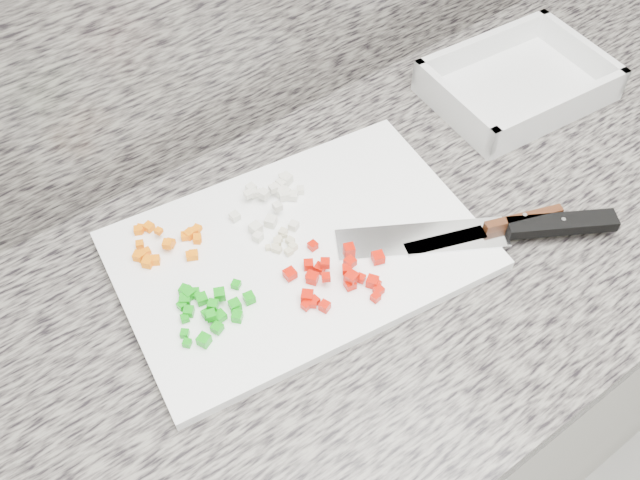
# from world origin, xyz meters

# --- Properties ---
(cabinet) EXTENTS (3.92, 0.62, 0.86)m
(cabinet) POSITION_xyz_m (0.00, 1.44, 0.43)
(cabinet) COLOR silver
(cabinet) RESTS_ON ground
(countertop) EXTENTS (3.96, 0.64, 0.04)m
(countertop) POSITION_xyz_m (0.00, 1.44, 0.88)
(countertop) COLOR slate
(countertop) RESTS_ON cabinet
(cutting_board) EXTENTS (0.51, 0.37, 0.02)m
(cutting_board) POSITION_xyz_m (-0.09, 1.49, 0.91)
(cutting_board) COLOR white
(cutting_board) RESTS_ON countertop
(carrot_pile) EXTENTS (0.10, 0.10, 0.02)m
(carrot_pile) POSITION_xyz_m (-0.23, 1.59, 0.92)
(carrot_pile) COLOR orange
(carrot_pile) RESTS_ON cutting_board
(onion_pile) EXTENTS (0.11, 0.11, 0.02)m
(onion_pile) POSITION_xyz_m (-0.07, 1.58, 0.92)
(onion_pile) COLOR silver
(onion_pile) RESTS_ON cutting_board
(green_pepper_pile) EXTENTS (0.11, 0.09, 0.02)m
(green_pepper_pile) POSITION_xyz_m (-0.24, 1.48, 0.92)
(green_pepper_pile) COLOR #0D980F
(green_pepper_pile) RESTS_ON cutting_board
(red_pepper_pile) EXTENTS (0.13, 0.12, 0.02)m
(red_pepper_pile) POSITION_xyz_m (-0.09, 1.42, 0.92)
(red_pepper_pile) COLOR #C21002
(red_pepper_pile) RESTS_ON cutting_board
(garlic_pile) EXTENTS (0.04, 0.04, 0.01)m
(garlic_pile) POSITION_xyz_m (-0.11, 1.51, 0.92)
(garlic_pile) COLOR beige
(garlic_pile) RESTS_ON cutting_board
(chef_knife) EXTENTS (0.34, 0.22, 0.02)m
(chef_knife) POSITION_xyz_m (0.15, 1.34, 0.92)
(chef_knife) COLOR silver
(chef_knife) RESTS_ON cutting_board
(paring_knife) EXTENTS (0.22, 0.09, 0.02)m
(paring_knife) POSITION_xyz_m (0.15, 1.36, 0.92)
(paring_knife) COLOR silver
(paring_knife) RESTS_ON cutting_board
(tray) EXTENTS (0.29, 0.22, 0.06)m
(tray) POSITION_xyz_m (0.38, 1.55, 0.92)
(tray) COLOR silver
(tray) RESTS_ON countertop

